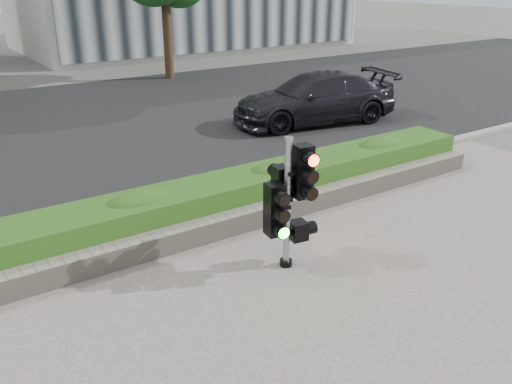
% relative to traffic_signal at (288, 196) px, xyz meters
% --- Properties ---
extents(ground, '(120.00, 120.00, 0.00)m').
position_rel_traffic_signal_xyz_m(ground, '(-0.24, -0.54, -1.12)').
color(ground, '#51514C').
rests_on(ground, ground).
extents(road, '(60.00, 13.00, 0.02)m').
position_rel_traffic_signal_xyz_m(road, '(-0.24, 9.46, -1.11)').
color(road, black).
rests_on(road, ground).
extents(curb, '(60.00, 0.25, 0.12)m').
position_rel_traffic_signal_xyz_m(curb, '(-0.24, 2.61, -1.06)').
color(curb, gray).
rests_on(curb, ground).
extents(stone_wall, '(12.00, 0.32, 0.34)m').
position_rel_traffic_signal_xyz_m(stone_wall, '(-0.24, 1.36, -0.92)').
color(stone_wall, gray).
rests_on(stone_wall, sidewalk).
extents(hedge, '(12.00, 1.00, 0.68)m').
position_rel_traffic_signal_xyz_m(hedge, '(-0.24, 2.01, -0.75)').
color(hedge, '#518C2B').
rests_on(hedge, sidewalk).
extents(traffic_signal, '(0.70, 0.54, 1.97)m').
position_rel_traffic_signal_xyz_m(traffic_signal, '(0.00, 0.00, 0.00)').
color(traffic_signal, black).
rests_on(traffic_signal, sidewalk).
extents(car_dark, '(5.07, 2.78, 1.39)m').
position_rel_traffic_signal_xyz_m(car_dark, '(5.63, 6.17, -0.40)').
color(car_dark, black).
rests_on(car_dark, road).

